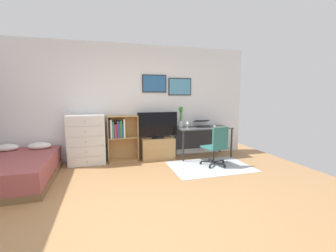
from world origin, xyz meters
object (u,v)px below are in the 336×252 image
object	(u,v)px
bed	(12,170)
bamboo_vase	(181,116)
bookshelf	(120,134)
wine_glass	(188,123)
television	(158,125)
office_chair	(217,145)
desk	(202,132)
dresser	(87,140)
tv_stand	(158,148)
computer_mouse	(214,126)
laptop	(202,124)

from	to	relation	value
bed	bamboo_vase	bearing A→B (deg)	12.79
bamboo_vase	bed	bearing A→B (deg)	-166.50
bookshelf	wine_glass	distance (m)	1.60
television	office_chair	bearing A→B (deg)	-39.75
desk	television	bearing A→B (deg)	179.59
dresser	desk	bearing A→B (deg)	-0.32
tv_stand	bamboo_vase	distance (m)	0.97
computer_mouse	bamboo_vase	distance (m)	0.88
wine_glass	bed	bearing A→B (deg)	-170.73
television	office_chair	xyz separation A→B (m)	(1.08, -0.90, -0.36)
laptop	desk	bearing A→B (deg)	-135.50
bed	wine_glass	xyz separation A→B (m)	(3.50, 0.57, 0.65)
television	bamboo_vase	bearing A→B (deg)	8.22
television	computer_mouse	bearing A→B (deg)	-4.87
television	bamboo_vase	distance (m)	0.64
desk	bamboo_vase	distance (m)	0.67
dresser	wine_glass	size ratio (longest dim) A/B	6.12
desk	bed	bearing A→B (deg)	-169.61
dresser	bamboo_vase	xyz separation A→B (m)	(2.21, 0.08, 0.45)
desk	bamboo_vase	bearing A→B (deg)	169.75
tv_stand	desk	xyz separation A→B (m)	(1.14, -0.03, 0.36)
bed	bookshelf	xyz separation A→B (m)	(1.93, 0.80, 0.41)
wine_glass	bookshelf	bearing A→B (deg)	171.52
tv_stand	office_chair	world-z (taller)	office_chair
laptop	dresser	bearing A→B (deg)	-175.88
computer_mouse	wine_glass	world-z (taller)	wine_glass
bookshelf	desk	distance (m)	2.01
television	dresser	bearing A→B (deg)	179.74
bed	office_chair	distance (m)	3.90
bookshelf	tv_stand	size ratio (longest dim) A/B	1.35
office_chair	bamboo_vase	bearing A→B (deg)	104.32
tv_stand	desk	size ratio (longest dim) A/B	0.59
office_chair	bookshelf	bearing A→B (deg)	142.31
bed	desk	xyz separation A→B (m)	(3.94, 0.72, 0.39)
bamboo_vase	desk	bearing A→B (deg)	-10.25
tv_stand	computer_mouse	bearing A→B (deg)	-5.77
bed	computer_mouse	bearing A→B (deg)	7.50
computer_mouse	wine_glass	size ratio (longest dim) A/B	0.58
bookshelf	wine_glass	size ratio (longest dim) A/B	5.87
dresser	tv_stand	xyz separation A→B (m)	(1.60, 0.02, -0.30)
tv_stand	desk	distance (m)	1.19
dresser	tv_stand	bearing A→B (deg)	0.54
bed	television	xyz separation A→B (m)	(2.80, 0.73, 0.60)
desk	tv_stand	bearing A→B (deg)	178.47
bookshelf	bamboo_vase	bearing A→B (deg)	0.60
office_chair	computer_mouse	size ratio (longest dim) A/B	8.27
bookshelf	wine_glass	bearing A→B (deg)	-8.48
bamboo_vase	dresser	bearing A→B (deg)	-177.91
bookshelf	office_chair	distance (m)	2.19
computer_mouse	wine_glass	distance (m)	0.74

